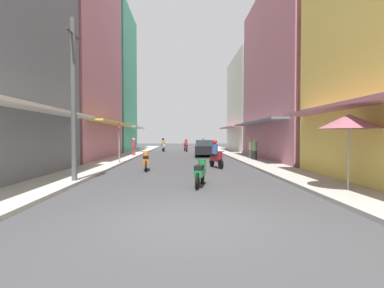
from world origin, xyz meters
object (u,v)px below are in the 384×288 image
object	(u,v)px
motorbike_orange	(146,161)
parked_car	(205,148)
motorbike_red	(186,145)
pedestrian_far	(251,147)
vendor_umbrella	(349,122)
motorbike_green	(200,172)
motorbike_silver	(163,145)
pedestrian_midway	(255,150)
pedestrian_crossing	(134,147)
motorbike_black	(203,147)
motorbike_maroon	(216,155)
utility_pole	(74,99)
street_sign_no_entry	(119,137)

from	to	relation	value
motorbike_orange	parked_car	distance (m)	11.07
motorbike_red	pedestrian_far	world-z (taller)	pedestrian_far
vendor_umbrella	pedestrian_far	bearing A→B (deg)	89.50
motorbike_orange	motorbike_green	bearing A→B (deg)	-62.18
motorbike_silver	pedestrian_far	world-z (taller)	pedestrian_far
pedestrian_midway	pedestrian_crossing	world-z (taller)	pedestrian_midway
parked_car	vendor_umbrella	bearing A→B (deg)	-79.48
motorbike_red	parked_car	world-z (taller)	motorbike_red
motorbike_silver	pedestrian_crossing	xyz separation A→B (m)	(-2.06, -8.23, 0.10)
motorbike_black	vendor_umbrella	world-z (taller)	vendor_umbrella
pedestrian_far	vendor_umbrella	xyz separation A→B (m)	(-0.11, -12.84, 1.29)
motorbike_maroon	vendor_umbrella	world-z (taller)	vendor_umbrella
motorbike_black	motorbike_green	world-z (taller)	motorbike_black
motorbike_orange	parked_car	bearing A→B (deg)	69.29
utility_pole	street_sign_no_entry	size ratio (longest dim) A/B	2.32
motorbike_green	motorbike_red	xyz separation A→B (m)	(-0.20, 23.26, 0.20)
motorbike_orange	parked_car	world-z (taller)	parked_car
motorbike_silver	motorbike_maroon	bearing A→B (deg)	-76.81
motorbike_black	vendor_umbrella	distance (m)	21.30
motorbike_orange	pedestrian_far	world-z (taller)	pedestrian_far
motorbike_green	pedestrian_midway	world-z (taller)	pedestrian_midway
utility_pole	street_sign_no_entry	xyz separation A→B (m)	(0.10, 7.18, -1.43)
motorbike_black	pedestrian_midway	distance (m)	10.18
motorbike_maroon	vendor_umbrella	distance (m)	8.11
parked_car	utility_pole	xyz separation A→B (m)	(-6.06, -14.44, 2.41)
motorbike_red	pedestrian_midway	distance (m)	14.24
motorbike_red	parked_car	xyz separation A→B (m)	(1.58, -8.10, 0.04)
motorbike_black	pedestrian_far	size ratio (longest dim) A/B	1.09
pedestrian_far	street_sign_no_entry	bearing A→B (deg)	-159.29
vendor_umbrella	motorbike_silver	bearing A→B (deg)	106.45
motorbike_green	parked_car	world-z (taller)	parked_car
motorbike_orange	parked_car	size ratio (longest dim) A/B	0.43
motorbike_black	motorbike_orange	xyz separation A→B (m)	(-4.11, -14.76, -0.20)
motorbike_orange	pedestrian_crossing	distance (m)	10.49
motorbike_black	motorbike_silver	xyz separation A→B (m)	(-4.40, 3.68, 0.00)
parked_car	vendor_umbrella	size ratio (longest dim) A/B	1.70
motorbike_silver	motorbike_orange	size ratio (longest dim) A/B	0.99
pedestrian_far	pedestrian_midway	size ratio (longest dim) A/B	1.02
vendor_umbrella	utility_pole	distance (m)	9.45
motorbike_orange	pedestrian_midway	size ratio (longest dim) A/B	1.11
motorbike_silver	vendor_umbrella	xyz separation A→B (m)	(7.30, -24.73, 1.52)
vendor_umbrella	utility_pole	size ratio (longest dim) A/B	0.40
motorbike_maroon	motorbike_orange	distance (m)	3.93
utility_pole	parked_car	bearing A→B (deg)	67.24
motorbike_orange	pedestrian_far	size ratio (longest dim) A/B	1.09
motorbike_orange	motorbike_black	bearing A→B (deg)	74.46
motorbike_red	pedestrian_midway	xyz separation A→B (m)	(4.71, -13.43, 0.11)
motorbike_silver	street_sign_no_entry	bearing A→B (deg)	-96.49
motorbike_black	pedestrian_crossing	xyz separation A→B (m)	(-6.46, -4.54, 0.10)
parked_car	pedestrian_crossing	bearing A→B (deg)	-178.76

